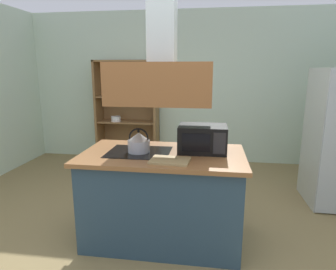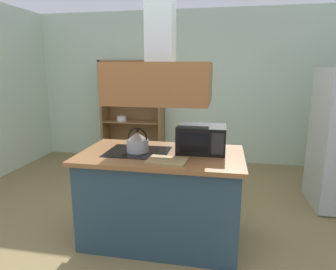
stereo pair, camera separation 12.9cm
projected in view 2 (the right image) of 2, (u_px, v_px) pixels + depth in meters
ground_plane at (161, 253)px, 2.75m from camera, size 7.80×7.80×0.00m
wall_back at (195, 88)px, 5.33m from camera, size 6.00×0.12×2.70m
kitchen_island at (161, 196)px, 2.91m from camera, size 1.56×0.89×0.90m
range_hood at (161, 68)px, 2.63m from camera, size 0.90×0.70×1.32m
dish_cabinet at (133, 117)px, 5.44m from camera, size 1.12×0.40×1.84m
kettle at (138, 142)px, 2.83m from camera, size 0.21×0.21×0.24m
cutting_board at (167, 160)px, 2.55m from camera, size 0.36×0.27×0.02m
microwave at (201, 139)px, 2.82m from camera, size 0.46×0.35×0.26m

